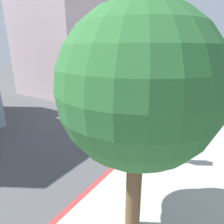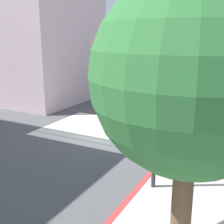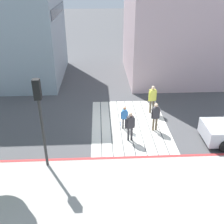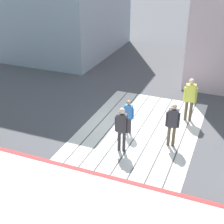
% 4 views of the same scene
% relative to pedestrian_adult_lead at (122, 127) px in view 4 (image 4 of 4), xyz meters
% --- Properties ---
extents(ground_plane, '(120.00, 120.00, 0.00)m').
position_rel_pedestrian_adult_lead_xyz_m(ground_plane, '(1.63, -0.15, -0.96)').
color(ground_plane, '#4C4C4F').
extents(crosswalk_stripes, '(6.40, 4.35, 0.01)m').
position_rel_pedestrian_adult_lead_xyz_m(crosswalk_stripes, '(1.63, -0.15, -0.96)').
color(crosswalk_stripes, silver).
rests_on(crosswalk_stripes, ground).
extents(curb_painted, '(0.16, 40.00, 0.13)m').
position_rel_pedestrian_adult_lead_xyz_m(curb_painted, '(-1.62, -0.15, -0.90)').
color(curb_painted, '#BC3333').
rests_on(curb_painted, ground).
extents(pedestrian_adult_lead, '(0.24, 0.49, 1.66)m').
position_rel_pedestrian_adult_lead_xyz_m(pedestrian_adult_lead, '(0.00, 0.00, 0.00)').
color(pedestrian_adult_lead, '#333338').
rests_on(pedestrian_adult_lead, ground).
extents(pedestrian_adult_trailing, '(0.28, 0.52, 1.81)m').
position_rel_pedestrian_adult_lead_xyz_m(pedestrian_adult_trailing, '(3.08, -1.72, 0.09)').
color(pedestrian_adult_trailing, brown).
rests_on(pedestrian_adult_trailing, ground).
extents(pedestrian_adult_side, '(0.25, 0.48, 1.66)m').
position_rel_pedestrian_adult_lead_xyz_m(pedestrian_adult_side, '(0.96, -1.50, 0.00)').
color(pedestrian_adult_side, brown).
rests_on(pedestrian_adult_side, ground).
extents(pedestrian_child_with_racket, '(0.28, 0.41, 1.37)m').
position_rel_pedestrian_adult_lead_xyz_m(pedestrian_child_with_racket, '(1.22, 0.19, -0.19)').
color(pedestrian_child_with_racket, '#333338').
rests_on(pedestrian_child_with_racket, ground).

